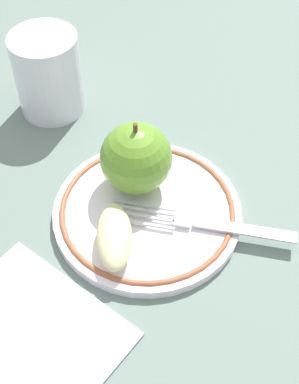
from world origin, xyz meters
TOP-DOWN VIEW (x-y plane):
  - ground_plane at (0.00, 0.00)m, footprint 2.00×2.00m
  - plate at (-0.01, 0.00)m, footprint 0.19×0.19m
  - apple_red_whole at (-0.03, 0.02)m, footprint 0.07×0.07m
  - apple_slice_front at (-0.01, -0.05)m, footprint 0.07×0.08m
  - fork at (0.05, 0.01)m, footprint 0.18×0.08m
  - drinking_glass at (-0.19, 0.09)m, footprint 0.08×0.08m
  - napkin_folded at (-0.03, -0.16)m, footprint 0.17×0.14m

SIDE VIEW (x-z plane):
  - ground_plane at x=0.00m, z-range 0.00..0.00m
  - napkin_folded at x=-0.03m, z-range 0.00..0.01m
  - plate at x=-0.01m, z-range 0.00..0.01m
  - fork at x=0.05m, z-range 0.01..0.02m
  - apple_slice_front at x=-0.01m, z-range 0.01..0.04m
  - drinking_glass at x=-0.19m, z-range 0.00..0.10m
  - apple_red_whole at x=-0.03m, z-range 0.01..0.09m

